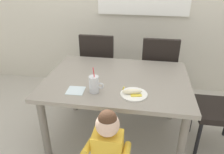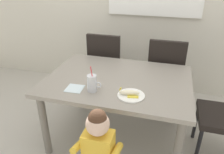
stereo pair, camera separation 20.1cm
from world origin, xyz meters
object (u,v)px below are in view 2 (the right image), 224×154
object	(u,v)px
dining_table	(118,86)
dining_chair_left	(106,64)
dining_chair_right	(165,71)
peeled_banana	(130,93)
snack_plate	(131,95)
paper_napkin	(75,88)
toddler_standing	(98,146)
milk_cup	(92,84)

from	to	relation	value
dining_table	dining_chair_left	bearing A→B (deg)	115.56
dining_chair_right	peeled_banana	distance (m)	1.03
dining_chair_left	snack_plate	bearing A→B (deg)	117.73
peeled_banana	paper_napkin	size ratio (longest dim) A/B	1.17
toddler_standing	paper_napkin	xyz separation A→B (m)	(-0.36, 0.41, 0.20)
dining_chair_right	toddler_standing	xyz separation A→B (m)	(-0.39, -1.40, -0.02)
dining_table	milk_cup	distance (m)	0.37
dining_chair_left	snack_plate	world-z (taller)	dining_chair_left
dining_table	snack_plate	distance (m)	0.35
dining_table	milk_cup	size ratio (longest dim) A/B	5.55
dining_chair_left	milk_cup	size ratio (longest dim) A/B	3.85
dining_table	peeled_banana	distance (m)	0.36
milk_cup	snack_plate	xyz separation A→B (m)	(0.34, 0.01, -0.06)
dining_table	paper_napkin	size ratio (longest dim) A/B	9.24
peeled_banana	milk_cup	bearing A→B (deg)	-179.40
dining_chair_left	paper_napkin	distance (m)	1.03
snack_plate	paper_napkin	distance (m)	0.51
dining_chair_left	milk_cup	xyz separation A→B (m)	(0.18, -1.01, 0.25)
milk_cup	peeled_banana	world-z (taller)	milk_cup
milk_cup	paper_napkin	bearing A→B (deg)	-177.80
dining_chair_left	paper_napkin	xyz separation A→B (m)	(0.02, -1.01, 0.18)
dining_chair_right	toddler_standing	bearing A→B (deg)	74.31
snack_plate	paper_napkin	bearing A→B (deg)	-178.64
peeled_banana	dining_chair_right	bearing A→B (deg)	75.33
dining_chair_left	toddler_standing	size ratio (longest dim) A/B	1.15
dining_table	peeled_banana	size ratio (longest dim) A/B	7.90
dining_table	dining_chair_left	size ratio (longest dim) A/B	1.44
paper_napkin	dining_chair_right	bearing A→B (deg)	52.73
toddler_standing	milk_cup	bearing A→B (deg)	114.65
dining_chair_left	dining_chair_right	distance (m)	0.77
dining_table	dining_chair_right	xyz separation A→B (m)	(0.43, 0.69, -0.09)
dining_chair_left	peeled_banana	distance (m)	1.15
snack_plate	dining_table	bearing A→B (deg)	122.79
milk_cup	peeled_banana	xyz separation A→B (m)	(0.33, 0.00, -0.04)
milk_cup	snack_plate	world-z (taller)	milk_cup
dining_chair_right	peeled_banana	xyz separation A→B (m)	(-0.26, -0.98, 0.21)
toddler_standing	dining_chair_right	bearing A→B (deg)	74.31
toddler_standing	snack_plate	world-z (taller)	toddler_standing
dining_chair_right	milk_cup	size ratio (longest dim) A/B	3.85
dining_table	dining_chair_right	distance (m)	0.82
peeled_banana	dining_chair_left	bearing A→B (deg)	117.11
peeled_banana	paper_napkin	world-z (taller)	peeled_banana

